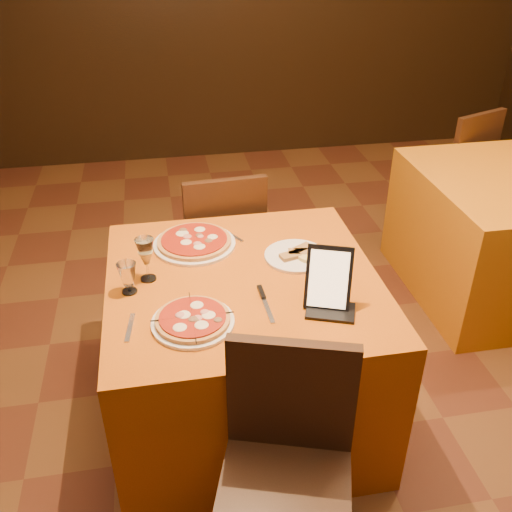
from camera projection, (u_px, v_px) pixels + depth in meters
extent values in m
cube|color=#5E2D19|center=(286.00, 441.00, 2.55)|extent=(6.00, 7.00, 0.01)
cube|color=#B5550B|center=(244.00, 348.00, 2.51)|extent=(1.10, 1.10, 0.75)
cube|color=#C36D0C|center=(509.00, 235.00, 3.39)|extent=(1.10, 1.10, 0.75)
cylinder|color=white|center=(193.00, 322.00, 2.06)|extent=(0.30, 0.30, 0.01)
cylinder|color=#AD4C23|center=(193.00, 319.00, 2.05)|extent=(0.27, 0.27, 0.02)
cylinder|color=white|center=(195.00, 244.00, 2.54)|extent=(0.37, 0.37, 0.01)
cylinder|color=#AD4C23|center=(194.00, 241.00, 2.53)|extent=(0.33, 0.33, 0.02)
cylinder|color=white|center=(296.00, 256.00, 2.45)|extent=(0.27, 0.27, 0.01)
cylinder|color=olive|center=(296.00, 253.00, 2.44)|extent=(0.17, 0.17, 0.02)
cube|color=black|center=(329.00, 278.00, 2.10)|extent=(0.19, 0.15, 0.23)
cube|color=#A6A6AC|center=(266.00, 306.00, 2.15)|extent=(0.02, 0.21, 0.01)
cube|color=silver|center=(130.00, 328.00, 2.04)|extent=(0.04, 0.16, 0.01)
cube|color=#AAABB1|center=(233.00, 236.00, 2.61)|extent=(0.08, 0.13, 0.01)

